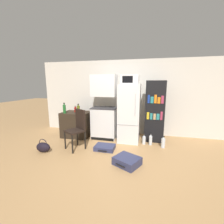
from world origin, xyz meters
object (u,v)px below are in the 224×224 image
at_px(refrigerator, 129,113).
at_px(bookshelf, 155,112).
at_px(bottle_green_tall, 64,109).
at_px(water_bottle_back, 151,140).
at_px(bottle_olive_oil, 78,109).
at_px(side_table, 77,124).
at_px(chair, 78,126).
at_px(bottle_ketchup_red, 75,109).
at_px(suitcase_large_flat, 105,147).
at_px(kitchen_hutch, 104,110).
at_px(water_bottle_front, 163,143).
at_px(suitcase_small_flat, 127,161).
at_px(microwave, 130,80).
at_px(bowl, 81,110).
at_px(handbag, 43,147).
at_px(water_bottle_middle, 144,140).

relative_size(refrigerator, bookshelf, 0.94).
height_order(bottle_green_tall, water_bottle_back, bottle_green_tall).
xyz_separation_m(bookshelf, bottle_olive_oil, (-2.23, -0.26, 0.03)).
bearing_deg(side_table, chair, -61.44).
xyz_separation_m(bookshelf, bottle_ketchup_red, (-2.39, -0.15, -0.01)).
bearing_deg(suitcase_large_flat, bottle_olive_oil, 147.57).
bearing_deg(kitchen_hutch, water_bottle_front, -12.23).
relative_size(bookshelf, water_bottle_front, 5.50).
bearing_deg(suitcase_small_flat, water_bottle_front, 80.63).
bearing_deg(suitcase_large_flat, bottle_ketchup_red, 147.26).
distance_m(water_bottle_front, water_bottle_back, 0.34).
height_order(microwave, bowl, microwave).
bearing_deg(bottle_ketchup_red, chair, -60.34).
distance_m(side_table, water_bottle_front, 2.63).
relative_size(bowl, suitcase_small_flat, 0.24).
bearing_deg(water_bottle_back, chair, -160.74).
height_order(side_table, bottle_ketchup_red, bottle_ketchup_red).
height_order(side_table, refrigerator, refrigerator).
bearing_deg(kitchen_hutch, handbag, -131.92).
bearing_deg(bottle_green_tall, side_table, 43.75).
xyz_separation_m(microwave, water_bottle_front, (0.94, -0.30, -1.63)).
distance_m(bottle_green_tall, bottle_ketchup_red, 0.34).
bearing_deg(bookshelf, chair, -152.90).
bearing_deg(bowl, bottle_olive_oil, -79.60).
relative_size(bottle_ketchup_red, water_bottle_back, 0.60).
xyz_separation_m(microwave, bowl, (-1.59, 0.21, -0.97)).
height_order(bottle_green_tall, suitcase_small_flat, bottle_green_tall).
relative_size(bowl, water_bottle_front, 0.48).
bearing_deg(water_bottle_front, suitcase_large_flat, -162.37).
bearing_deg(side_table, handbag, -102.91).
xyz_separation_m(side_table, bowl, (0.08, 0.21, 0.41)).
height_order(refrigerator, suitcase_large_flat, refrigerator).
xyz_separation_m(kitchen_hutch, bottle_ketchup_red, (-0.92, -0.07, -0.02)).
relative_size(side_table, kitchen_hutch, 0.44).
bearing_deg(microwave, water_bottle_front, -17.50).
distance_m(bookshelf, chair, 2.17).
bearing_deg(microwave, suitcase_large_flat, -124.22).
bearing_deg(bottle_olive_oil, water_bottle_front, -4.42).
relative_size(refrigerator, bottle_ketchup_red, 8.42).
distance_m(bottle_green_tall, water_bottle_front, 2.96).
bearing_deg(water_bottle_back, bookshelf, 76.49).
xyz_separation_m(kitchen_hutch, bottle_olive_oil, (-0.76, -0.18, 0.02)).
bearing_deg(water_bottle_middle, bowl, 169.22).
distance_m(bottle_green_tall, water_bottle_middle, 2.49).
height_order(bowl, suitcase_large_flat, bowl).
xyz_separation_m(side_table, handbag, (-0.29, -1.25, -0.27)).
bearing_deg(bottle_ketchup_red, bowl, 64.28).
bearing_deg(water_bottle_middle, microwave, 158.07).
relative_size(bottle_ketchup_red, bottle_olive_oil, 0.70).
relative_size(chair, water_bottle_middle, 3.62).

